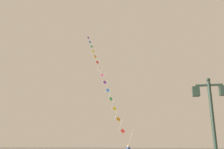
{
  "coord_description": "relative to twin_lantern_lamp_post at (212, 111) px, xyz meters",
  "views": [
    {
      "loc": [
        1.03,
        -2.39,
        1.88
      ],
      "look_at": [
        -3.54,
        22.22,
        8.92
      ],
      "focal_mm": 39.02,
      "sensor_mm": 36.0,
      "label": 1
    }
  ],
  "objects": [
    {
      "name": "twin_lantern_lamp_post",
      "position": [
        0.0,
        0.0,
        0.0
      ],
      "size": [
        1.36,
        0.28,
        4.51
      ],
      "color": "#1E2D23",
      "rests_on": "ground_plane"
    },
    {
      "name": "kite_train",
      "position": [
        -9.54,
        21.66,
        7.9
      ],
      "size": [
        9.65,
        16.11,
        20.65
      ],
      "color": "brown",
      "rests_on": "ground_plane"
    }
  ]
}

